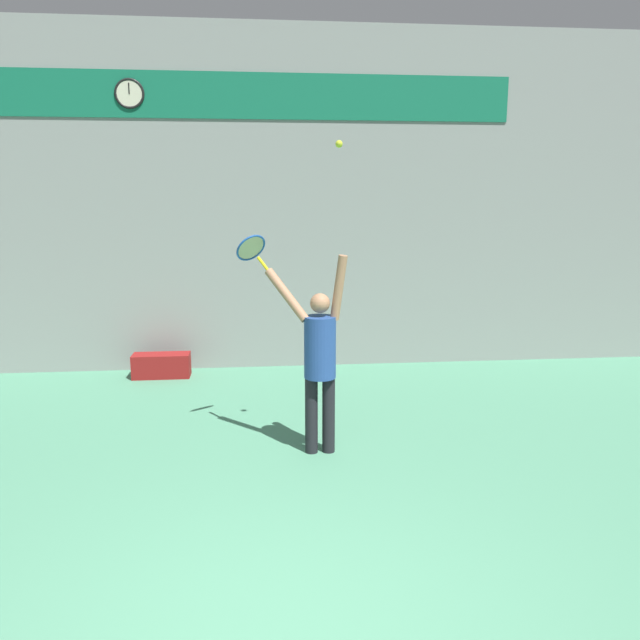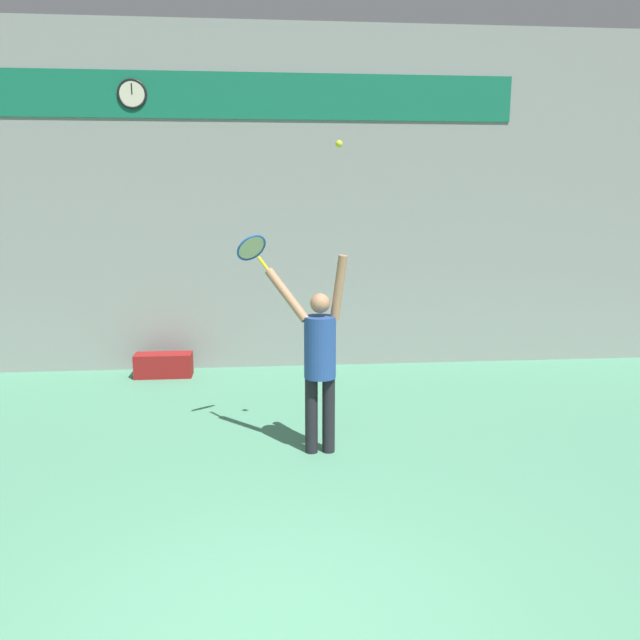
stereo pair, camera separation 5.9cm
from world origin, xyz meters
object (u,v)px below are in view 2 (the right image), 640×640
object	(u,v)px
scoreboard_clock	(132,94)
equipment_bag	(164,365)
tennis_racket	(252,249)
tennis_player	(319,356)
tennis_ball	(339,144)

from	to	relation	value
scoreboard_clock	equipment_bag	bearing A→B (deg)	-51.66
equipment_bag	tennis_racket	bearing A→B (deg)	-60.41
scoreboard_clock	equipment_bag	world-z (taller)	scoreboard_clock
tennis_player	tennis_racket	distance (m)	1.32
tennis_ball	tennis_racket	bearing A→B (deg)	145.49
tennis_player	equipment_bag	bearing A→B (deg)	124.65
tennis_racket	tennis_ball	distance (m)	1.43
tennis_ball	equipment_bag	xyz separation A→B (m)	(-2.20, 2.97, -2.89)
tennis_player	tennis_ball	distance (m)	2.05
tennis_player	equipment_bag	size ratio (longest dim) A/B	2.49
tennis_player	tennis_racket	bearing A→B (deg)	141.63
scoreboard_clock	tennis_ball	xyz separation A→B (m)	(2.51, -3.37, -0.92)
equipment_bag	tennis_player	bearing A→B (deg)	-55.35
scoreboard_clock	tennis_racket	bearing A→B (deg)	-59.07
tennis_racket	equipment_bag	size ratio (longest dim) A/B	0.55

